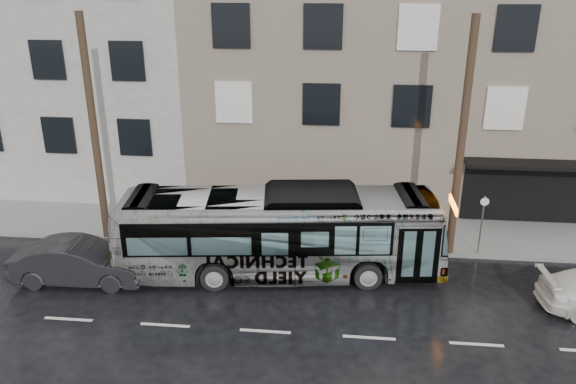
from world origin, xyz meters
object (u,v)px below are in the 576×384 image
(utility_pole_rear, at_px, (94,132))
(bus, at_px, (279,233))
(sign_post, at_px, (481,225))
(dark_sedan, at_px, (80,262))
(utility_pole_front, at_px, (462,142))

(utility_pole_rear, height_order, bus, utility_pole_rear)
(utility_pole_rear, relative_size, bus, 0.77)
(utility_pole_rear, bearing_deg, sign_post, 0.00)
(bus, distance_m, dark_sedan, 7.20)
(utility_pole_rear, bearing_deg, bus, -15.52)
(bus, bearing_deg, utility_pole_front, -78.88)
(utility_pole_rear, xyz_separation_m, sign_post, (15.10, 0.00, -3.30))
(sign_post, bearing_deg, bus, -164.64)
(sign_post, bearing_deg, utility_pole_rear, 180.00)
(utility_pole_front, height_order, bus, utility_pole_front)
(utility_pole_rear, xyz_separation_m, bus, (7.51, -2.09, -3.01))
(utility_pole_rear, distance_m, bus, 8.36)
(utility_pole_front, relative_size, sign_post, 3.75)
(utility_pole_front, height_order, dark_sedan, utility_pole_front)
(utility_pole_rear, relative_size, sign_post, 3.75)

